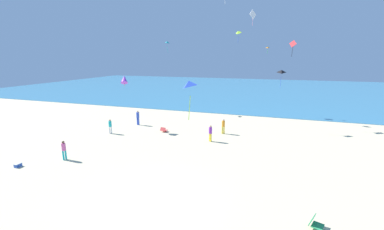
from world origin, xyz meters
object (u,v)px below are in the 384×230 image
at_px(person_0, 223,125).
at_px(kite_lime, 238,32).
at_px(kite_blue, 189,84).
at_px(kite_black, 281,71).
at_px(kite_orange, 268,47).
at_px(person_4, 64,149).
at_px(person_3, 138,117).
at_px(beach_chair_near_camera, 315,223).
at_px(kite_red, 293,44).
at_px(cooler_box, 18,165).
at_px(beach_chair_mid_beach, 164,130).
at_px(kite_purple, 124,79).
at_px(person_2, 210,132).
at_px(person_1, 110,125).
at_px(kite_teal, 168,42).
at_px(kite_white, 253,15).

height_order(person_0, kite_lime, kite_lime).
distance_m(kite_blue, kite_black, 17.44).
bearing_deg(kite_orange, person_4, -123.09).
distance_m(person_3, person_4, 10.71).
distance_m(beach_chair_near_camera, kite_red, 16.89).
bearing_deg(person_4, kite_black, -104.55).
relative_size(kite_red, kite_lime, 0.89).
xyz_separation_m(cooler_box, kite_black, (17.46, 15.79, 6.07)).
bearing_deg(beach_chair_near_camera, beach_chair_mid_beach, 158.67).
height_order(person_3, kite_purple, kite_purple).
bearing_deg(kite_lime, person_4, -114.68).
height_order(kite_red, kite_lime, kite_lime).
bearing_deg(kite_orange, beach_chair_near_camera, -81.51).
xyz_separation_m(beach_chair_mid_beach, person_0, (6.02, 1.33, 0.67)).
relative_size(beach_chair_near_camera, person_0, 0.48).
distance_m(kite_blue, kite_purple, 16.76).
relative_size(beach_chair_mid_beach, kite_black, 0.40).
bearing_deg(beach_chair_mid_beach, kite_lime, -17.51).
distance_m(person_2, person_3, 9.83).
height_order(cooler_box, kite_lime, kite_lime).
height_order(person_0, person_2, person_2).
xyz_separation_m(person_1, kite_teal, (1.10, 12.33, 8.77)).
height_order(cooler_box, kite_orange, kite_orange).
distance_m(beach_chair_mid_beach, kite_orange, 17.25).
distance_m(kite_orange, kite_blue, 24.15).
distance_m(kite_white, kite_red, 7.03).
relative_size(person_3, kite_white, 1.00).
relative_size(person_3, kite_teal, 1.05).
bearing_deg(person_4, beach_chair_near_camera, -155.31).
relative_size(kite_lime, kite_black, 0.91).
bearing_deg(kite_teal, person_4, -90.71).
height_order(kite_orange, kite_blue, kite_orange).
height_order(beach_chair_near_camera, kite_white, kite_white).
height_order(kite_red, kite_purple, kite_red).
bearing_deg(person_4, kite_lime, -81.15).
relative_size(kite_orange, kite_black, 0.47).
relative_size(kite_blue, kite_lime, 1.12).
distance_m(person_1, kite_black, 18.34).
relative_size(person_4, kite_red, 1.01).
height_order(person_3, kite_orange, kite_orange).
distance_m(person_4, kite_red, 21.51).
distance_m(cooler_box, person_3, 13.00).
bearing_deg(person_3, kite_red, -77.06).
height_order(beach_chair_near_camera, person_1, person_1).
relative_size(person_0, person_1, 1.04).
bearing_deg(person_0, kite_white, -37.42).
xyz_separation_m(person_3, kite_red, (15.98, 1.23, 7.80)).
bearing_deg(kite_lime, person_1, -126.69).
distance_m(person_1, kite_lime, 20.16).
relative_size(cooler_box, kite_red, 0.31).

